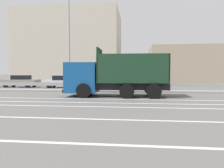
# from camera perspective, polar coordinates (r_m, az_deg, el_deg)

# --- Properties ---
(ground_plane) EXTENTS (320.00, 320.00, 0.00)m
(ground_plane) POSITION_cam_1_polar(r_m,az_deg,el_deg) (17.41, -3.13, -2.92)
(ground_plane) COLOR #605E5B
(lane_strip_0) EXTENTS (56.81, 0.16, 0.01)m
(lane_strip_0) POSITION_cam_1_polar(r_m,az_deg,el_deg) (14.71, 0.80, -4.01)
(lane_strip_0) COLOR silver
(lane_strip_0) RESTS_ON ground_plane
(lane_strip_1) EXTENTS (56.81, 0.16, 0.01)m
(lane_strip_1) POSITION_cam_1_polar(r_m,az_deg,el_deg) (12.95, 0.03, -4.97)
(lane_strip_1) COLOR silver
(lane_strip_1) RESTS_ON ground_plane
(lane_strip_2) EXTENTS (56.81, 0.16, 0.01)m
(lane_strip_2) POSITION_cam_1_polar(r_m,az_deg,el_deg) (11.49, -0.80, -6.00)
(lane_strip_2) COLOR silver
(lane_strip_2) RESTS_ON ground_plane
(lane_strip_3) EXTENTS (56.81, 0.16, 0.01)m
(lane_strip_3) POSITION_cam_1_polar(r_m,az_deg,el_deg) (8.55, -3.37, -9.16)
(lane_strip_3) COLOR silver
(lane_strip_3) RESTS_ON ground_plane
(lane_strip_4) EXTENTS (56.81, 0.16, 0.01)m
(lane_strip_4) POSITION_cam_1_polar(r_m,az_deg,el_deg) (5.80, -8.44, -15.15)
(lane_strip_4) COLOR silver
(lane_strip_4) RESTS_ON ground_plane
(median_island) EXTENTS (31.25, 1.10, 0.18)m
(median_island) POSITION_cam_1_polar(r_m,az_deg,el_deg) (20.16, -1.80, -1.84)
(median_island) COLOR gray
(median_island) RESTS_ON ground_plane
(median_guardrail) EXTENTS (56.81, 0.09, 0.78)m
(median_guardrail) POSITION_cam_1_polar(r_m,az_deg,el_deg) (21.48, -1.28, -0.26)
(median_guardrail) COLOR #9EA0A5
(median_guardrail) RESTS_ON ground_plane
(dump_truck) EXTENTS (7.73, 2.88, 3.60)m
(dump_truck) POSITION_cam_1_polar(r_m,az_deg,el_deg) (16.49, -2.17, 1.33)
(dump_truck) COLOR #144C8C
(dump_truck) RESTS_ON ground_plane
(median_road_sign) EXTENTS (0.73, 0.16, 2.43)m
(median_road_sign) POSITION_cam_1_polar(r_m,az_deg,el_deg) (20.05, 13.67, 1.45)
(median_road_sign) COLOR white
(median_road_sign) RESTS_ON ground_plane
(street_lamp_1) EXTENTS (0.70, 2.27, 10.13)m
(street_lamp_1) POSITION_cam_1_polar(r_m,az_deg,el_deg) (21.23, -11.32, 13.19)
(street_lamp_1) COLOR #ADADB2
(street_lamp_1) RESTS_ON ground_plane
(parked_car_2) EXTENTS (4.63, 1.93, 1.46)m
(parked_car_2) POSITION_cam_1_polar(r_m,az_deg,el_deg) (28.92, -22.81, 0.69)
(parked_car_2) COLOR gray
(parked_car_2) RESTS_ON ground_plane
(parked_car_3) EXTENTS (4.71, 1.98, 1.44)m
(parked_car_3) POSITION_cam_1_polar(r_m,az_deg,el_deg) (26.35, -12.56, 0.62)
(parked_car_3) COLOR silver
(parked_car_3) RESTS_ON ground_plane
(parked_car_4) EXTENTS (4.77, 2.09, 1.26)m
(parked_car_4) POSITION_cam_1_polar(r_m,az_deg,el_deg) (24.76, 1.93, 0.37)
(parked_car_4) COLOR navy
(parked_car_4) RESTS_ON ground_plane
(background_building_0) EXTENTS (19.34, 11.18, 13.52)m
(background_building_0) POSITION_cam_1_polar(r_m,az_deg,el_deg) (44.72, -10.79, 9.36)
(background_building_0) COLOR beige
(background_building_0) RESTS_ON ground_plane
(background_building_1) EXTENTS (16.82, 10.63, 6.12)m
(background_building_1) POSITION_cam_1_polar(r_m,az_deg,el_deg) (41.19, 21.64, 4.58)
(background_building_1) COLOR tan
(background_building_1) RESTS_ON ground_plane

